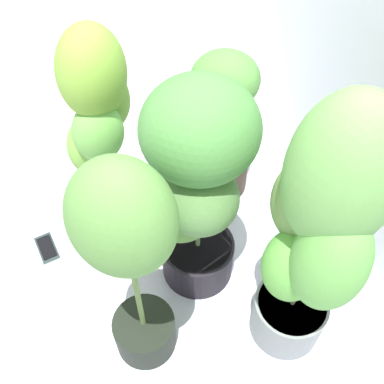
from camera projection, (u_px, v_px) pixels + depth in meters
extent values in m
plane|color=silver|center=(157.00, 270.00, 1.83)|extent=(8.00, 8.00, 0.00)
cylinder|color=#32261A|center=(219.00, 170.00, 2.05)|extent=(0.26, 0.26, 0.18)
cylinder|color=#402922|center=(220.00, 157.00, 1.98)|extent=(0.24, 0.24, 0.02)
cylinder|color=#597A41|center=(222.00, 116.00, 1.80)|extent=(0.02, 0.02, 0.46)
ellipsoid|color=#528E3E|center=(225.00, 80.00, 1.66)|extent=(0.30, 0.30, 0.21)
ellipsoid|color=#509A46|center=(222.00, 95.00, 1.80)|extent=(0.27, 0.28, 0.16)
ellipsoid|color=#548A46|center=(221.00, 119.00, 1.73)|extent=(0.23, 0.24, 0.15)
cylinder|color=black|center=(198.00, 257.00, 1.77)|extent=(0.28, 0.28, 0.18)
cylinder|color=#3F311B|center=(198.00, 245.00, 1.70)|extent=(0.25, 0.25, 0.02)
cylinder|color=#607D46|center=(199.00, 188.00, 1.44)|extent=(0.02, 0.02, 0.66)
ellipsoid|color=#49843E|center=(200.00, 130.00, 1.25)|extent=(0.34, 0.35, 0.31)
ellipsoid|color=#3E7548|center=(197.00, 152.00, 1.43)|extent=(0.32, 0.32, 0.27)
ellipsoid|color=#527B42|center=(198.00, 197.00, 1.35)|extent=(0.30, 0.29, 0.22)
ellipsoid|color=#518036|center=(181.00, 208.00, 1.47)|extent=(0.26, 0.27, 0.22)
cylinder|color=black|center=(118.00, 200.00, 1.94)|extent=(0.22, 0.22, 0.19)
cylinder|color=#43361A|center=(115.00, 187.00, 1.87)|extent=(0.20, 0.20, 0.02)
cylinder|color=#5B723A|center=(103.00, 128.00, 1.62)|extent=(0.03, 0.03, 0.63)
ellipsoid|color=#7BAB3A|center=(92.00, 72.00, 1.43)|extent=(0.33, 0.31, 0.33)
ellipsoid|color=#74A23D|center=(102.00, 99.00, 1.60)|extent=(0.28, 0.28, 0.26)
ellipsoid|color=#6BB04D|center=(98.00, 132.00, 1.54)|extent=(0.21, 0.22, 0.23)
ellipsoid|color=#78B244|center=(88.00, 147.00, 1.65)|extent=(0.22, 0.21, 0.24)
cylinder|color=black|center=(145.00, 332.00, 1.58)|extent=(0.21, 0.21, 0.16)
cylinder|color=#482A22|center=(143.00, 323.00, 1.53)|extent=(0.20, 0.20, 0.02)
cylinder|color=#607F40|center=(133.00, 273.00, 1.26)|extent=(0.02, 0.02, 0.68)
ellipsoid|color=#5A8E41|center=(122.00, 218.00, 1.06)|extent=(0.37, 0.37, 0.35)
ellipsoid|color=#509943|center=(133.00, 235.00, 1.24)|extent=(0.25, 0.26, 0.26)
cylinder|color=slate|center=(288.00, 315.00, 1.60)|extent=(0.25, 0.25, 0.20)
cylinder|color=#46301A|center=(292.00, 304.00, 1.53)|extent=(0.23, 0.23, 0.02)
cylinder|color=#657349|center=(315.00, 243.00, 1.24)|extent=(0.02, 0.02, 0.73)
ellipsoid|color=#6BAA52|center=(341.00, 176.00, 1.03)|extent=(0.34, 0.34, 0.47)
ellipsoid|color=#729A4E|center=(315.00, 201.00, 1.22)|extent=(0.30, 0.31, 0.32)
ellipsoid|color=#64AD4B|center=(329.00, 261.00, 1.14)|extent=(0.21, 0.21, 0.38)
ellipsoid|color=#60AB45|center=(291.00, 266.00, 1.28)|extent=(0.24, 0.23, 0.26)
cube|color=#2A3737|center=(47.00, 248.00, 1.89)|extent=(0.16, 0.10, 0.01)
cube|color=black|center=(46.00, 247.00, 1.89)|extent=(0.12, 0.08, 0.00)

